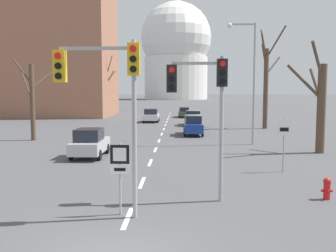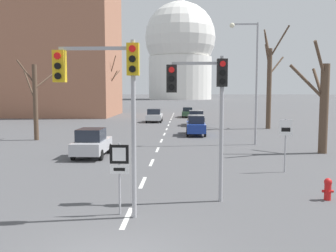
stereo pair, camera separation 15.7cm
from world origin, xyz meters
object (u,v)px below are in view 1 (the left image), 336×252
at_px(traffic_signal_centre_tall, 109,84).
at_px(route_sign_post, 120,167).
at_px(sedan_mid_centre, 193,125).
at_px(traffic_signal_near_right, 204,92).
at_px(sedan_near_left, 184,112).
at_px(speed_limit_sign, 284,136).
at_px(sedan_far_right, 193,118).
at_px(fire_hydrant, 327,188).
at_px(sedan_far_left, 90,143).
at_px(street_lamp_right, 249,71).
at_px(sedan_near_right, 151,115).

relative_size(traffic_signal_centre_tall, route_sign_post, 2.37).
bearing_deg(sedan_mid_centre, route_sign_post, -98.16).
bearing_deg(traffic_signal_near_right, sedan_near_left, 90.21).
relative_size(speed_limit_sign, sedan_near_left, 0.57).
bearing_deg(sedan_far_right, fire_hydrant, -82.54).
relative_size(route_sign_post, sedan_far_left, 0.60).
distance_m(route_sign_post, sedan_far_right, 31.18).
distance_m(street_lamp_right, sedan_mid_centre, 8.24).
xyz_separation_m(street_lamp_right, sedan_mid_centre, (-3.82, 5.79, -4.45)).
bearing_deg(sedan_far_right, traffic_signal_near_right, -91.32).
relative_size(sedan_near_right, sedan_far_left, 1.02).
xyz_separation_m(speed_limit_sign, sedan_near_right, (-8.60, 28.75, -0.93)).
height_order(sedan_far_left, sedan_far_right, sedan_far_right).
distance_m(traffic_signal_centre_tall, route_sign_post, 2.62).
xyz_separation_m(fire_hydrant, sedan_far_right, (-3.81, 29.09, 0.42)).
height_order(route_sign_post, fire_hydrant, route_sign_post).
bearing_deg(traffic_signal_centre_tall, sedan_near_left, 86.33).
bearing_deg(traffic_signal_near_right, sedan_far_left, 125.21).
relative_size(street_lamp_right, sedan_mid_centre, 2.01).
distance_m(fire_hydrant, sedan_mid_centre, 20.20).
distance_m(sedan_mid_centre, sedan_far_right, 9.32).
distance_m(speed_limit_sign, street_lamp_right, 10.02).
bearing_deg(traffic_signal_centre_tall, speed_limit_sign, 43.34).
distance_m(sedan_near_left, sedan_far_right, 13.20).
distance_m(fire_hydrant, sedan_far_left, 13.65).
distance_m(speed_limit_sign, sedan_near_left, 37.90).
height_order(sedan_near_right, sedan_mid_centre, sedan_mid_centre).
distance_m(street_lamp_right, sedan_far_right, 16.14).
xyz_separation_m(traffic_signal_near_right, sedan_mid_centre, (0.37, 20.08, -3.01)).
distance_m(fire_hydrant, sedan_near_left, 42.52).
bearing_deg(speed_limit_sign, route_sign_post, -136.68).
distance_m(street_lamp_right, sedan_near_left, 28.97).
xyz_separation_m(traffic_signal_centre_tall, sedan_near_left, (2.85, 44.42, -3.38)).
xyz_separation_m(traffic_signal_centre_tall, sedan_far_right, (3.69, 31.24, -3.30)).
bearing_deg(sedan_mid_centre, street_lamp_right, -56.55).
bearing_deg(sedan_near_left, street_lamp_right, -81.27).
bearing_deg(sedan_near_right, sedan_far_left, -94.09).
bearing_deg(traffic_signal_near_right, sedan_near_right, 97.48).
bearing_deg(fire_hydrant, sedan_far_right, 97.46).
bearing_deg(traffic_signal_near_right, sedan_far_right, 88.68).
height_order(route_sign_post, street_lamp_right, street_lamp_right).
xyz_separation_m(route_sign_post, fire_hydrant, (7.23, 1.90, -1.12)).
xyz_separation_m(traffic_signal_near_right, speed_limit_sign, (4.18, 4.93, -2.13)).
distance_m(traffic_signal_centre_tall, sedan_far_right, 31.63).
relative_size(route_sign_post, sedan_far_right, 0.52).
distance_m(route_sign_post, street_lamp_right, 17.74).
bearing_deg(speed_limit_sign, sedan_far_right, 98.14).
height_order(speed_limit_sign, sedan_mid_centre, speed_limit_sign).
xyz_separation_m(traffic_signal_centre_tall, sedan_mid_centre, (3.38, 21.93, -3.27)).
bearing_deg(sedan_far_right, sedan_mid_centre, -91.92).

